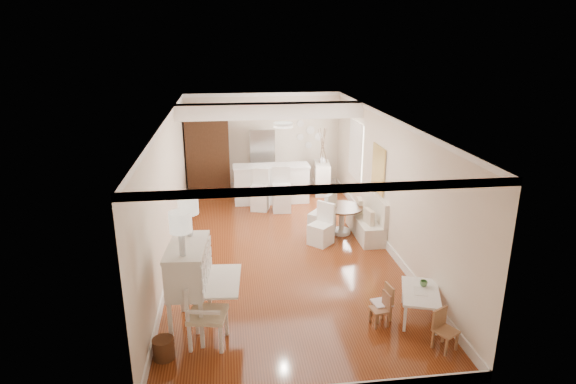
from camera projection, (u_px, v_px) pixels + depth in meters
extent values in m
plane|color=brown|center=(281.00, 249.00, 10.27)|extent=(9.00, 9.00, 0.00)
cube|color=white|center=(280.00, 118.00, 9.41)|extent=(4.50, 9.00, 0.04)
cube|color=beige|center=(263.00, 141.00, 14.08)|extent=(4.50, 0.04, 2.80)
cube|color=beige|center=(325.00, 300.00, 5.59)|extent=(4.50, 0.04, 2.80)
cube|color=beige|center=(168.00, 191.00, 9.56)|extent=(0.04, 9.00, 2.80)
cube|color=beige|center=(387.00, 182.00, 10.11)|extent=(0.04, 9.00, 2.80)
cube|color=white|center=(270.00, 111.00, 11.54)|extent=(4.50, 0.45, 0.36)
cube|color=tan|center=(378.00, 169.00, 10.53)|extent=(0.04, 0.84, 1.04)
cube|color=white|center=(356.00, 150.00, 12.33)|extent=(0.04, 1.10, 1.40)
cylinder|color=#381E11|center=(221.00, 127.00, 13.78)|extent=(0.30, 0.03, 0.30)
cylinder|color=white|center=(283.00, 125.00, 8.95)|extent=(0.36, 0.36, 0.08)
cube|color=white|center=(190.00, 288.00, 7.26)|extent=(1.19, 1.21, 1.41)
cube|color=white|center=(208.00, 313.00, 6.96)|extent=(0.67, 0.67, 1.00)
cylinder|color=#56311A|center=(164.00, 349.00, 6.74)|extent=(0.35, 0.35, 0.30)
cube|color=silver|center=(420.00, 305.00, 7.68)|extent=(0.85, 1.09, 0.48)
cube|color=#976545|center=(380.00, 309.00, 7.49)|extent=(0.30, 0.30, 0.55)
cube|color=#A8774C|center=(382.00, 302.00, 7.64)|extent=(0.32, 0.32, 0.59)
cube|color=#9F6E48|center=(446.00, 331.00, 6.88)|extent=(0.40, 0.40, 0.62)
cube|color=silver|center=(366.00, 215.00, 10.83)|extent=(0.52, 1.60, 0.98)
cylinder|color=#492B17|center=(341.00, 220.00, 10.99)|extent=(1.07, 1.07, 0.65)
cube|color=white|center=(321.00, 224.00, 10.38)|extent=(0.62, 0.62, 0.91)
cube|color=silver|center=(322.00, 213.00, 10.89)|extent=(0.69, 0.68, 1.01)
cube|color=white|center=(271.00, 184.00, 13.05)|extent=(2.05, 0.65, 1.03)
cube|color=white|center=(260.00, 190.00, 12.43)|extent=(0.52, 0.52, 1.07)
cube|color=white|center=(282.00, 190.00, 12.32)|extent=(0.49, 0.49, 1.14)
cube|color=#381E11|center=(208.00, 154.00, 13.66)|extent=(1.20, 0.60, 2.30)
imported|color=silver|center=(275.00, 160.00, 13.94)|extent=(0.75, 0.65, 1.80)
cube|color=white|center=(322.00, 178.00, 13.83)|extent=(0.52, 0.97, 0.89)
imported|color=#5F9154|center=(424.00, 283.00, 7.76)|extent=(0.12, 0.12, 0.09)
imported|color=white|center=(322.00, 159.00, 13.70)|extent=(0.25, 0.25, 0.20)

